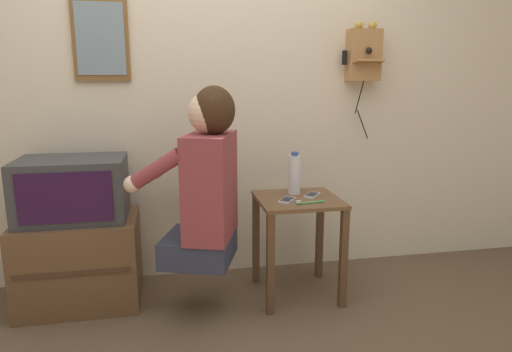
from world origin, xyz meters
name	(u,v)px	position (x,y,z in m)	size (l,w,h in m)	color
wall_back	(200,79)	(0.00, 1.24, 1.27)	(6.80, 0.05, 2.55)	beige
side_table	(298,221)	(0.52, 0.78, 0.46)	(0.47, 0.46, 0.60)	brown
person	(206,181)	(-0.02, 0.66, 0.75)	(0.61, 0.54, 0.94)	#2D3347
tv_stand	(80,261)	(-0.73, 0.92, 0.25)	(0.65, 0.48, 0.50)	brown
television	(73,189)	(-0.74, 0.94, 0.68)	(0.58, 0.41, 0.34)	#38383A
wall_phone_antique	(364,54)	(1.05, 1.15, 1.43)	(0.25, 0.18, 0.75)	#AD7A47
framed_picture	(101,39)	(-0.57, 1.20, 1.50)	(0.32, 0.03, 0.48)	brown
cell_phone_held	(287,200)	(0.44, 0.72, 0.61)	(0.12, 0.14, 0.01)	silver
cell_phone_spare	(312,195)	(0.61, 0.80, 0.61)	(0.12, 0.13, 0.01)	silver
water_bottle	(294,174)	(0.52, 0.88, 0.72)	(0.08, 0.08, 0.25)	silver
toothbrush	(308,202)	(0.54, 0.65, 0.61)	(0.17, 0.03, 0.02)	#4CBF66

